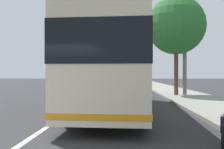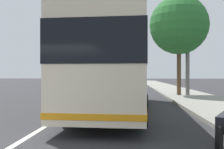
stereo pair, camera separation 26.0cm
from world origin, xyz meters
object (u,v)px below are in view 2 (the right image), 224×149
at_px(coach_bus, 117,66).
at_px(car_side_street, 93,83).
at_px(car_oncoming, 124,83).
at_px(roadside_tree_mid_block, 179,25).
at_px(utility_pole, 188,51).

xyz_separation_m(coach_bus, car_side_street, (18.53, 3.74, -1.36)).
xyz_separation_m(car_oncoming, roadside_tree_mid_block, (-8.78, -4.23, 4.54)).
height_order(coach_bus, roadside_tree_mid_block, roadside_tree_mid_block).
bearing_deg(roadside_tree_mid_block, car_side_street, 36.34).
bearing_deg(car_side_street, coach_bus, 7.45).
xyz_separation_m(coach_bus, car_oncoming, (16.61, 0.10, -1.32)).
relative_size(coach_bus, car_oncoming, 2.84).
xyz_separation_m(car_side_street, utility_pole, (-10.71, -8.49, 2.71)).
bearing_deg(car_side_street, car_oncoming, 58.27).
distance_m(coach_bus, roadside_tree_mid_block, 9.42).
bearing_deg(car_oncoming, roadside_tree_mid_block, -153.68).
bearing_deg(car_side_street, roadside_tree_mid_block, 32.37).
bearing_deg(car_oncoming, utility_pole, -150.51).
distance_m(car_side_street, car_oncoming, 4.11).
relative_size(coach_bus, utility_pole, 1.71).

